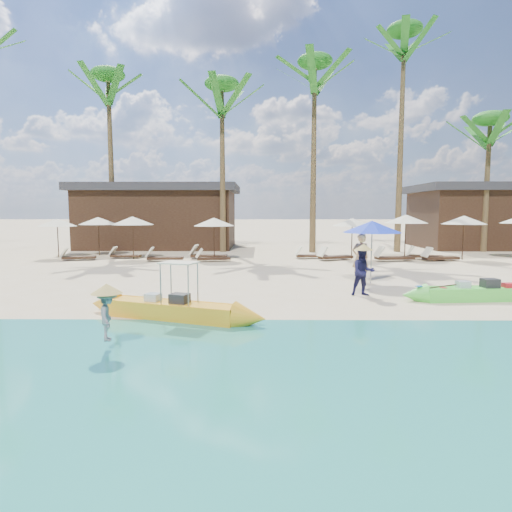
{
  "coord_description": "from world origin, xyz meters",
  "views": [
    {
      "loc": [
        -1.03,
        -12.12,
        2.5
      ],
      "look_at": [
        -1.18,
        2.0,
        1.02
      ],
      "focal_mm": 30.0,
      "sensor_mm": 36.0,
      "label": 1
    }
  ],
  "objects_px": {
    "green_canoe": "(476,293)",
    "yellow_canoe": "(172,309)",
    "blue_umbrella": "(372,227)",
    "tourist": "(360,258)"
  },
  "relations": [
    {
      "from": "tourist",
      "to": "green_canoe",
      "type": "bearing_deg",
      "value": 118.71
    },
    {
      "from": "yellow_canoe",
      "to": "tourist",
      "type": "xyz_separation_m",
      "value": [
        5.6,
        5.28,
        0.64
      ]
    },
    {
      "from": "tourist",
      "to": "yellow_canoe",
      "type": "bearing_deg",
      "value": 32.56
    },
    {
      "from": "green_canoe",
      "to": "yellow_canoe",
      "type": "height_order",
      "value": "yellow_canoe"
    },
    {
      "from": "yellow_canoe",
      "to": "blue_umbrella",
      "type": "relative_size",
      "value": 2.29
    },
    {
      "from": "tourist",
      "to": "blue_umbrella",
      "type": "distance_m",
      "value": 1.17
    },
    {
      "from": "green_canoe",
      "to": "tourist",
      "type": "relative_size",
      "value": 2.79
    },
    {
      "from": "green_canoe",
      "to": "yellow_canoe",
      "type": "xyz_separation_m",
      "value": [
        -8.16,
        -2.17,
        0.01
      ]
    },
    {
      "from": "green_canoe",
      "to": "yellow_canoe",
      "type": "relative_size",
      "value": 0.97
    },
    {
      "from": "green_canoe",
      "to": "blue_umbrella",
      "type": "bearing_deg",
      "value": 123.22
    }
  ]
}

